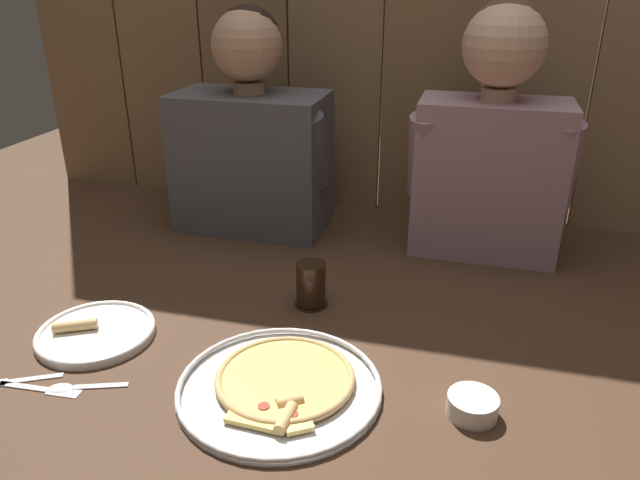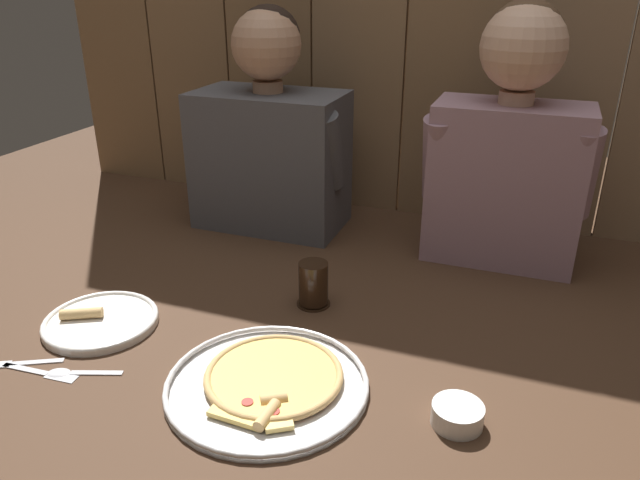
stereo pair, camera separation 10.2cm
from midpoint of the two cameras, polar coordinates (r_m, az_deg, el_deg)
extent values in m
plane|color=#422B1C|center=(1.19, -3.64, -9.94)|extent=(3.20, 3.20, 0.00)
cylinder|color=silver|center=(1.08, -6.67, -13.99)|extent=(0.36, 0.36, 0.01)
torus|color=silver|center=(1.07, -6.69, -13.65)|extent=(0.36, 0.36, 0.01)
cylinder|color=#B23823|center=(1.09, -6.09, -13.16)|extent=(0.24, 0.24, 0.00)
cylinder|color=#EABC56|center=(1.09, -6.10, -12.95)|extent=(0.23, 0.23, 0.01)
torus|color=tan|center=(1.09, -6.10, -12.95)|extent=(0.25, 0.25, 0.01)
cube|color=#EFC660|center=(1.02, -8.86, -16.18)|extent=(0.10, 0.07, 0.01)
cylinder|color=tan|center=(1.00, -6.31, -16.58)|extent=(0.02, 0.06, 0.02)
cylinder|color=#A3281E|center=(1.02, -8.34, -15.49)|extent=(0.02, 0.02, 0.00)
cube|color=#F4D170|center=(1.01, -5.38, -16.60)|extent=(0.07, 0.08, 0.01)
cylinder|color=tan|center=(1.03, -5.82, -15.18)|extent=(0.05, 0.04, 0.02)
cylinder|color=#A3281E|center=(1.00, -5.71, -16.24)|extent=(0.02, 0.02, 0.00)
cylinder|color=white|center=(1.30, -22.69, -8.29)|extent=(0.23, 0.23, 0.01)
torus|color=white|center=(1.30, -22.73, -8.07)|extent=(0.23, 0.23, 0.01)
cylinder|color=tan|center=(1.31, -24.41, -7.50)|extent=(0.08, 0.06, 0.02)
cylinder|color=black|center=(1.32, -3.09, -6.08)|extent=(0.07, 0.07, 0.01)
cylinder|color=black|center=(1.29, -3.14, -4.17)|extent=(0.06, 0.06, 0.09)
cylinder|color=white|center=(1.03, 11.51, -15.28)|extent=(0.08, 0.08, 0.04)
cylinder|color=#B23823|center=(1.03, 11.56, -14.90)|extent=(0.07, 0.07, 0.02)
cube|color=silver|center=(1.23, -27.73, -11.62)|extent=(0.09, 0.05, 0.01)
cube|color=silver|center=(1.22, -28.64, -12.19)|extent=(0.10, 0.02, 0.01)
cube|color=silver|center=(1.18, -25.63, -13.01)|extent=(0.06, 0.03, 0.00)
cube|color=silver|center=(1.16, -22.62, -12.75)|extent=(0.09, 0.04, 0.01)
ellipsoid|color=silver|center=(1.19, -25.91, -12.53)|extent=(0.05, 0.04, 0.01)
cube|color=#4C4C51|center=(1.67, -8.22, 7.34)|extent=(0.40, 0.23, 0.37)
cylinder|color=tan|center=(1.62, -8.65, 14.16)|extent=(0.08, 0.08, 0.03)
sphere|color=tan|center=(1.61, -8.90, 17.86)|extent=(0.18, 0.18, 0.18)
sphere|color=black|center=(1.62, -8.73, 18.40)|extent=(0.17, 0.17, 0.17)
cylinder|color=#4C4C51|center=(1.70, -14.59, 9.07)|extent=(0.08, 0.14, 0.22)
cylinder|color=#4C4C51|center=(1.56, -2.67, 8.46)|extent=(0.08, 0.14, 0.22)
cube|color=gray|center=(1.54, 13.91, 5.67)|extent=(0.36, 0.19, 0.39)
cylinder|color=#DBAD8E|center=(1.49, 14.72, 13.29)|extent=(0.08, 0.08, 0.03)
sphere|color=#DBAD8E|center=(1.47, 15.19, 17.48)|extent=(0.19, 0.19, 0.19)
sphere|color=brown|center=(1.49, 15.27, 18.08)|extent=(0.18, 0.18, 0.18)
cylinder|color=gray|center=(1.50, 7.94, 7.93)|extent=(0.08, 0.13, 0.23)
cylinder|color=gray|center=(1.49, 20.19, 6.63)|extent=(0.08, 0.12, 0.22)
camera|label=1|loc=(0.05, -92.47, -1.11)|focal=33.59mm
camera|label=2|loc=(0.05, 87.53, 1.11)|focal=33.59mm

